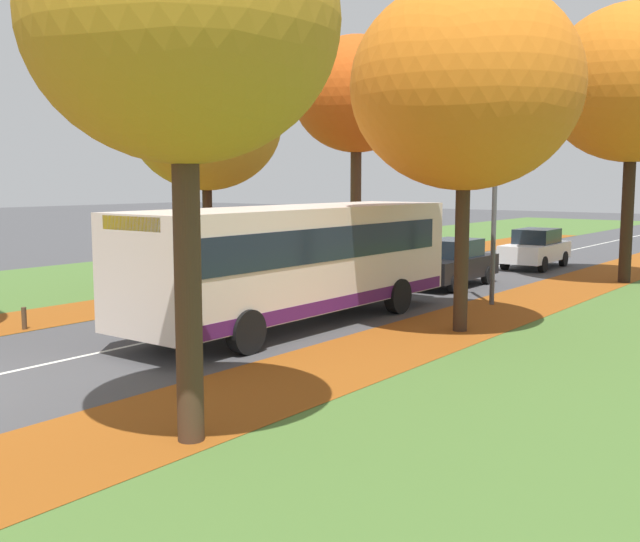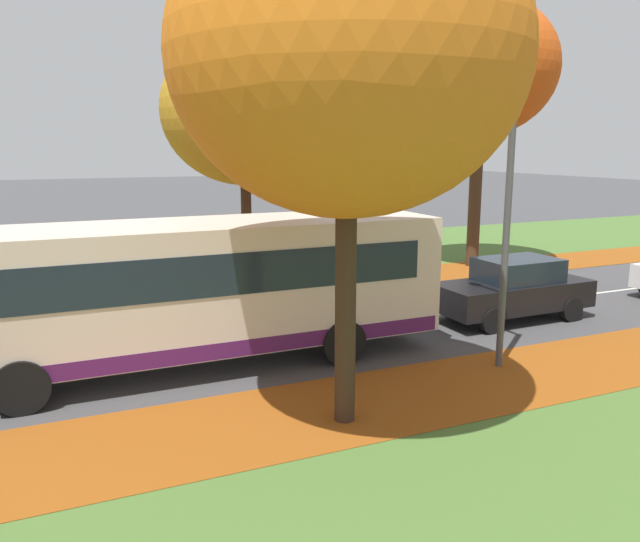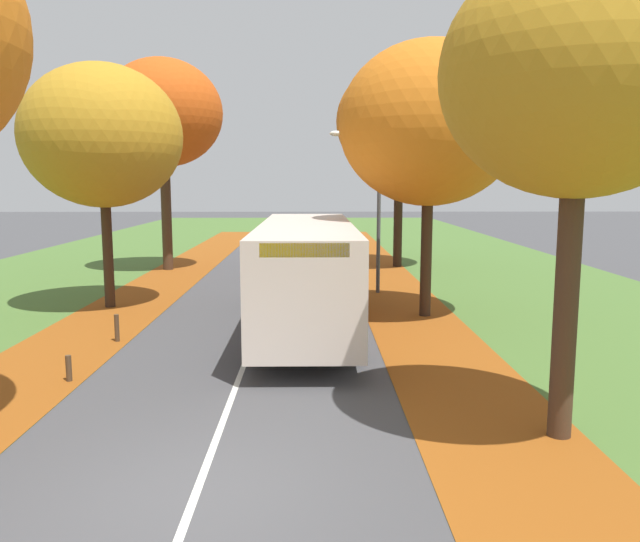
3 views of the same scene
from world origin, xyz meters
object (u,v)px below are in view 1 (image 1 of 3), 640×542
object	(u,v)px
bollard_fourth	(131,298)
tree_right_mid	(634,83)
bollard_third	(24,319)
streetlamp_right	(485,177)
tree_right_near	(465,86)
bus	(298,258)
car_white_following	(536,248)
tree_left_near	(206,122)
car_black_lead	(451,263)
tree_left_mid	(356,95)
tree_right_nearest	(182,22)

from	to	relation	value
bollard_fourth	tree_right_mid	bearing A→B (deg)	57.45
bollard_third	streetlamp_right	distance (m)	13.10
tree_right_near	bollard_fourth	distance (m)	10.59
bollard_fourth	bus	size ratio (longest dim) A/B	0.07
tree_right_mid	car_white_following	size ratio (longest dim) A/B	2.28
car_white_following	tree_right_near	bearing A→B (deg)	-75.54
bus	car_white_following	distance (m)	15.57
bus	bollard_third	bearing A→B (deg)	-136.72
tree_left_near	tree_right_near	world-z (taller)	tree_right_near
bollard_third	bus	distance (m)	6.87
tree_right_mid	car_black_lead	world-z (taller)	tree_right_mid
car_black_lead	tree_left_mid	bearing A→B (deg)	150.66
car_black_lead	car_white_following	size ratio (longest dim) A/B	0.99
tree_right_nearest	bus	xyz separation A→B (m)	(-4.18, 7.53, -4.00)
tree_left_mid	tree_right_nearest	xyz separation A→B (m)	(10.85, -19.68, -1.51)
tree_left_mid	bollard_third	distance (m)	18.22
bus	car_black_lead	distance (m)	8.52
tree_right_nearest	tree_left_mid	bearing A→B (deg)	118.87
tree_right_near	streetlamp_right	bearing A→B (deg)	108.58
tree_right_mid	tree_left_near	bearing A→B (deg)	-137.68
car_white_following	bollard_third	bearing A→B (deg)	-103.87
bollard_fourth	streetlamp_right	distance (m)	10.68
streetlamp_right	bollard_fourth	bearing A→B (deg)	-135.18
tree_left_near	car_white_following	world-z (taller)	tree_left_near
tree_left_near	bollard_third	xyz separation A→B (m)	(1.66, -7.82, -5.27)
streetlamp_right	car_white_following	xyz separation A→B (m)	(-2.20, 9.75, -2.92)
tree_left_mid	car_black_lead	size ratio (longest dim) A/B	2.30
tree_right_nearest	car_black_lead	distance (m)	17.28
tree_right_nearest	bollard_third	bearing A→B (deg)	162.14
tree_left_near	bus	bearing A→B (deg)	-26.18
tree_left_near	tree_right_nearest	xyz separation A→B (m)	(10.73, -10.75, 0.15)
tree_left_mid	tree_right_nearest	world-z (taller)	tree_left_mid
car_black_lead	tree_right_near	bearing A→B (deg)	-60.79
tree_left_mid	bollard_fourth	world-z (taller)	tree_left_mid
tree_left_mid	bollard_third	bearing A→B (deg)	-83.94
tree_left_mid	tree_right_near	size ratio (longest dim) A/B	1.18
tree_right_near	streetlamp_right	xyz separation A→B (m)	(-1.37, 4.07, -2.07)
bus	car_white_following	world-z (taller)	bus
tree_left_near	tree_left_mid	xyz separation A→B (m)	(-0.12, 8.94, 1.66)
tree_right_near	bus	xyz separation A→B (m)	(-3.65, -1.73, -4.11)
tree_right_mid	bollard_fourth	bearing A→B (deg)	-122.55
bollard_third	car_black_lead	world-z (taller)	car_black_lead
tree_right_near	car_black_lead	world-z (taller)	tree_right_near
tree_right_mid	bollard_third	size ratio (longest dim) A/B	17.40
tree_left_mid	car_white_following	size ratio (longest dim) A/B	2.28
tree_left_near	car_black_lead	world-z (taller)	tree_left_near
tree_right_nearest	tree_right_mid	xyz separation A→B (m)	(0.15, 20.65, 1.26)
tree_right_near	tree_left_mid	bearing A→B (deg)	134.70
tree_left_near	car_black_lead	size ratio (longest dim) A/B	1.86
tree_left_mid	bus	distance (m)	14.92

